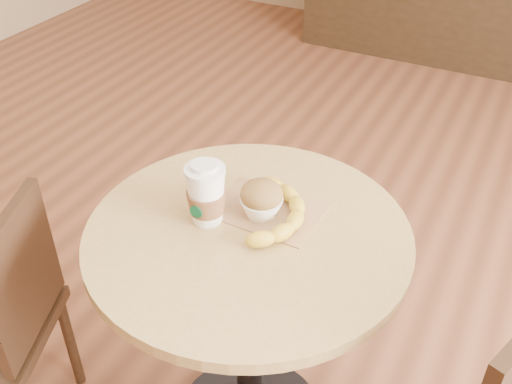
% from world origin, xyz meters
% --- Properties ---
extents(cafe_table, '(0.74, 0.74, 0.75)m').
position_xyz_m(cafe_table, '(-0.06, 0.11, 0.55)').
color(cafe_table, black).
rests_on(cafe_table, ground).
extents(chair_left, '(0.44, 0.44, 0.78)m').
position_xyz_m(chair_left, '(-0.65, -0.18, 0.43)').
color(chair_left, black).
rests_on(chair_left, ground).
extents(kraft_bag, '(0.24, 0.19, 0.00)m').
position_xyz_m(kraft_bag, '(-0.05, 0.19, 0.75)').
color(kraft_bag, '#9B734B').
rests_on(kraft_bag, cafe_table).
extents(coffee_cup, '(0.09, 0.09, 0.15)m').
position_xyz_m(coffee_cup, '(-0.16, 0.10, 0.82)').
color(coffee_cup, white).
rests_on(coffee_cup, cafe_table).
extents(muffin, '(0.10, 0.10, 0.09)m').
position_xyz_m(muffin, '(-0.06, 0.17, 0.80)').
color(muffin, white).
rests_on(muffin, kraft_bag).
extents(banana, '(0.23, 0.30, 0.04)m').
position_xyz_m(banana, '(-0.03, 0.16, 0.77)').
color(banana, gold).
rests_on(banana, kraft_bag).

